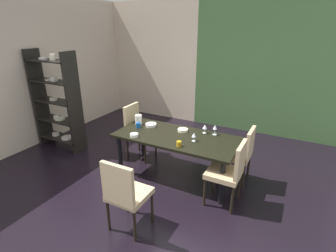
# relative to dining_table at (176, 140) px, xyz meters

# --- Properties ---
(ground_plane) EXTENTS (5.87, 6.18, 0.02)m
(ground_plane) POSITION_rel_dining_table_xyz_m (-0.26, -0.47, -0.65)
(ground_plane) COLOR black
(back_panel_interior) EXTENTS (2.48, 0.10, 2.88)m
(back_panel_interior) POSITION_rel_dining_table_xyz_m (-1.96, 2.57, 0.80)
(back_panel_interior) COLOR beige
(back_panel_interior) RESTS_ON ground_plane
(garden_window_panel) EXTENTS (3.39, 0.10, 2.88)m
(garden_window_panel) POSITION_rel_dining_table_xyz_m (0.97, 2.57, 0.80)
(garden_window_panel) COLOR #416438
(garden_window_panel) RESTS_ON ground_plane
(left_interior_panel) EXTENTS (0.10, 6.18, 2.88)m
(left_interior_panel) POSITION_rel_dining_table_xyz_m (-3.15, -0.47, 0.80)
(left_interior_panel) COLOR beige
(left_interior_panel) RESTS_ON ground_plane
(dining_table) EXTENTS (1.93, 0.89, 0.72)m
(dining_table) POSITION_rel_dining_table_xyz_m (0.00, 0.00, 0.00)
(dining_table) COLOR black
(dining_table) RESTS_ON ground_plane
(chair_left_far) EXTENTS (0.45, 0.44, 0.99)m
(chair_left_far) POSITION_rel_dining_table_xyz_m (-0.95, 0.30, -0.09)
(chair_left_far) COLOR tan
(chair_left_far) RESTS_ON ground_plane
(chair_head_near) EXTENTS (0.44, 0.44, 0.96)m
(chair_head_near) POSITION_rel_dining_table_xyz_m (0.01, -1.36, -0.10)
(chair_head_near) COLOR tan
(chair_head_near) RESTS_ON ground_plane
(chair_right_near) EXTENTS (0.44, 0.44, 0.94)m
(chair_right_near) POSITION_rel_dining_table_xyz_m (0.94, -0.30, -0.11)
(chair_right_near) COLOR tan
(chair_right_near) RESTS_ON ground_plane
(chair_right_far) EXTENTS (0.44, 0.44, 0.91)m
(chair_right_far) POSITION_rel_dining_table_xyz_m (0.94, 0.30, -0.12)
(chair_right_far) COLOR tan
(chair_right_far) RESTS_ON ground_plane
(display_shelf) EXTENTS (1.02, 0.33, 1.91)m
(display_shelf) POSITION_rel_dining_table_xyz_m (-2.54, -0.08, 0.31)
(display_shelf) COLOR black
(display_shelf) RESTS_ON ground_plane
(wine_glass_south) EXTENTS (0.07, 0.07, 0.13)m
(wine_glass_south) POSITION_rel_dining_table_xyz_m (0.31, -0.05, 0.17)
(wine_glass_south) COLOR silver
(wine_glass_south) RESTS_ON dining_table
(wine_glass_corner) EXTENTS (0.07, 0.07, 0.14)m
(wine_glass_corner) POSITION_rel_dining_table_xyz_m (0.34, 0.32, 0.18)
(wine_glass_corner) COLOR silver
(wine_glass_corner) RESTS_ON dining_table
(wine_glass_center) EXTENTS (0.07, 0.07, 0.16)m
(wine_glass_center) POSITION_rel_dining_table_xyz_m (0.51, 0.33, 0.20)
(wine_glass_center) COLOR silver
(wine_glass_center) RESTS_ON dining_table
(serving_bowl_right) EXTENTS (0.17, 0.17, 0.04)m
(serving_bowl_right) POSITION_rel_dining_table_xyz_m (0.01, 0.22, 0.10)
(serving_bowl_right) COLOR beige
(serving_bowl_right) RESTS_ON dining_table
(serving_bowl_near_shelf) EXTENTS (0.19, 0.19, 0.05)m
(serving_bowl_near_shelf) POSITION_rel_dining_table_xyz_m (-0.57, 0.17, 0.10)
(serving_bowl_near_shelf) COLOR silver
(serving_bowl_near_shelf) RESTS_ON dining_table
(serving_bowl_near_window) EXTENTS (0.13, 0.13, 0.05)m
(serving_bowl_near_window) POSITION_rel_dining_table_xyz_m (-0.57, -0.33, 0.10)
(serving_bowl_near_window) COLOR white
(serving_bowl_near_window) RESTS_ON dining_table
(cup_left) EXTENTS (0.07, 0.07, 0.08)m
(cup_left) POSITION_rel_dining_table_xyz_m (0.19, -0.31, 0.12)
(cup_left) COLOR #B48515
(cup_left) RESTS_ON dining_table
(cup_north) EXTENTS (0.07, 0.07, 0.09)m
(cup_north) POSITION_rel_dining_table_xyz_m (-0.73, 0.02, 0.12)
(cup_north) COLOR #13509C
(cup_north) RESTS_ON dining_table
(pitcher_rear) EXTENTS (0.13, 0.12, 0.17)m
(pitcher_rear) POSITION_rel_dining_table_xyz_m (-0.81, 0.16, 0.16)
(pitcher_rear) COLOR white
(pitcher_rear) RESTS_ON dining_table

